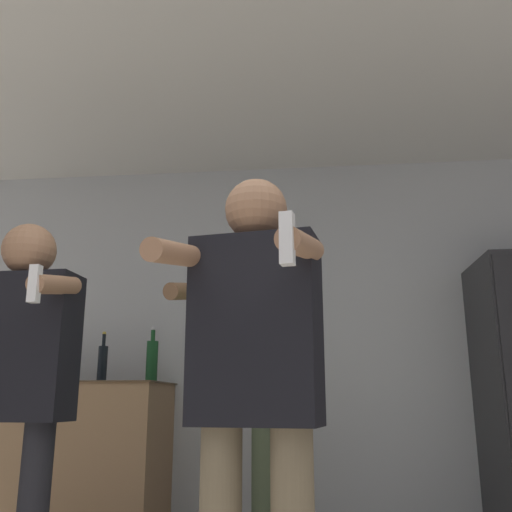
{
  "coord_description": "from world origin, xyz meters",
  "views": [
    {
      "loc": [
        0.24,
        -0.95,
        0.88
      ],
      "look_at": [
        0.05,
        0.88,
        1.35
      ],
      "focal_mm": 40.0,
      "sensor_mm": 36.0,
      "label": 1
    }
  ],
  "objects_px": {
    "bottle_dark_rum": "(33,362)",
    "person_spectator_back": "(243,377)",
    "bottle_green_wine": "(53,367)",
    "person_woman_foreground": "(255,380)",
    "bottle_tall_gin": "(102,362)",
    "person_man_side": "(16,374)",
    "bottle_clear_vodka": "(152,360)"
  },
  "relations": [
    {
      "from": "bottle_tall_gin",
      "to": "bottle_clear_vodka",
      "type": "xyz_separation_m",
      "value": [
        0.33,
        0.0,
        0.01
      ]
    },
    {
      "from": "bottle_tall_gin",
      "to": "bottle_dark_rum",
      "type": "bearing_deg",
      "value": 180.0
    },
    {
      "from": "person_man_side",
      "to": "bottle_dark_rum",
      "type": "bearing_deg",
      "value": 114.67
    },
    {
      "from": "bottle_clear_vodka",
      "to": "bottle_dark_rum",
      "type": "bearing_deg",
      "value": -180.0
    },
    {
      "from": "person_woman_foreground",
      "to": "person_spectator_back",
      "type": "height_order",
      "value": "person_spectator_back"
    },
    {
      "from": "person_spectator_back",
      "to": "bottle_clear_vodka",
      "type": "bearing_deg",
      "value": 132.8
    },
    {
      "from": "bottle_dark_rum",
      "to": "person_woman_foreground",
      "type": "xyz_separation_m",
      "value": [
        1.66,
        -1.8,
        -0.19
      ]
    },
    {
      "from": "bottle_clear_vodka",
      "to": "bottle_green_wine",
      "type": "relative_size",
      "value": 1.3
    },
    {
      "from": "bottle_tall_gin",
      "to": "person_woman_foreground",
      "type": "distance_m",
      "value": 2.16
    },
    {
      "from": "bottle_dark_rum",
      "to": "person_woman_foreground",
      "type": "distance_m",
      "value": 2.45
    },
    {
      "from": "bottle_tall_gin",
      "to": "bottle_green_wine",
      "type": "relative_size",
      "value": 1.2
    },
    {
      "from": "bottle_green_wine",
      "to": "person_spectator_back",
      "type": "height_order",
      "value": "person_spectator_back"
    },
    {
      "from": "bottle_tall_gin",
      "to": "bottle_dark_rum",
      "type": "xyz_separation_m",
      "value": [
        -0.47,
        0.0,
        0.01
      ]
    },
    {
      "from": "person_woman_foreground",
      "to": "person_spectator_back",
      "type": "bearing_deg",
      "value": 99.25
    },
    {
      "from": "bottle_dark_rum",
      "to": "person_man_side",
      "type": "bearing_deg",
      "value": -65.33
    },
    {
      "from": "bottle_tall_gin",
      "to": "bottle_green_wine",
      "type": "bearing_deg",
      "value": 180.0
    },
    {
      "from": "bottle_green_wine",
      "to": "person_man_side",
      "type": "height_order",
      "value": "person_man_side"
    },
    {
      "from": "bottle_green_wine",
      "to": "person_woman_foreground",
      "type": "xyz_separation_m",
      "value": [
        1.52,
        -1.8,
        -0.15
      ]
    },
    {
      "from": "bottle_tall_gin",
      "to": "person_man_side",
      "type": "distance_m",
      "value": 1.38
    },
    {
      "from": "bottle_dark_rum",
      "to": "bottle_green_wine",
      "type": "distance_m",
      "value": 0.14
    },
    {
      "from": "person_woman_foreground",
      "to": "person_spectator_back",
      "type": "relative_size",
      "value": 0.94
    },
    {
      "from": "bottle_dark_rum",
      "to": "bottle_green_wine",
      "type": "height_order",
      "value": "bottle_dark_rum"
    },
    {
      "from": "bottle_dark_rum",
      "to": "person_spectator_back",
      "type": "distance_m",
      "value": 1.66
    },
    {
      "from": "bottle_dark_rum",
      "to": "bottle_green_wine",
      "type": "bearing_deg",
      "value": 0.0
    },
    {
      "from": "person_woman_foreground",
      "to": "bottle_green_wine",
      "type": "bearing_deg",
      "value": 130.22
    },
    {
      "from": "bottle_dark_rum",
      "to": "person_spectator_back",
      "type": "relative_size",
      "value": 0.2
    },
    {
      "from": "bottle_dark_rum",
      "to": "bottle_green_wine",
      "type": "relative_size",
      "value": 1.27
    },
    {
      "from": "bottle_green_wine",
      "to": "person_woman_foreground",
      "type": "relative_size",
      "value": 0.17
    },
    {
      "from": "bottle_tall_gin",
      "to": "person_man_side",
      "type": "height_order",
      "value": "person_man_side"
    },
    {
      "from": "bottle_dark_rum",
      "to": "person_man_side",
      "type": "xyz_separation_m",
      "value": [
        0.62,
        -1.36,
        -0.14
      ]
    },
    {
      "from": "person_spectator_back",
      "to": "bottle_green_wine",
      "type": "bearing_deg",
      "value": 151.2
    },
    {
      "from": "bottle_tall_gin",
      "to": "person_woman_foreground",
      "type": "xyz_separation_m",
      "value": [
        1.19,
        -1.8,
        -0.18
      ]
    }
  ]
}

